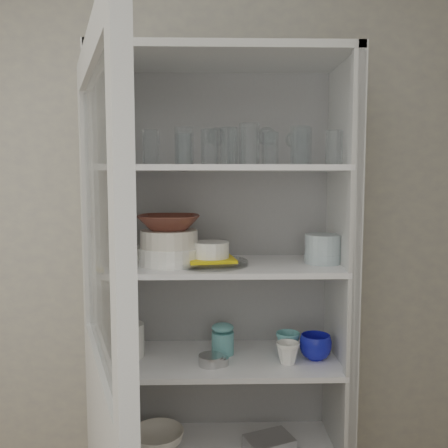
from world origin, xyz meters
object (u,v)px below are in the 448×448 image
(goblet_3, at_px, (266,145))
(teal_jar, at_px, (223,341))
(goblet_0, at_px, (126,145))
(mug_teal, at_px, (288,343))
(cupboard_door, at_px, (106,439))
(white_ramekin, at_px, (211,250))
(cream_bowl, at_px, (169,239))
(glass_platter, at_px, (211,263))
(pantry_cabinet, at_px, (224,333))
(goblet_1, at_px, (216,145))
(tin_box, at_px, (269,444))
(plate_stack_back, at_px, (129,252))
(yellow_trivet, at_px, (211,259))
(measuring_cups, at_px, (211,360))
(cream_dish, at_px, (157,439))
(terracotta_bowl, at_px, (169,222))
(mug_white, at_px, (288,353))
(grey_bowl_stack, at_px, (323,249))
(white_canister, at_px, (130,340))
(goblet_2, at_px, (293,147))
(plate_stack_front, at_px, (169,256))

(goblet_3, distance_m, teal_jar, 0.86)
(goblet_0, bearing_deg, mug_teal, -5.35)
(cupboard_door, height_order, white_ramekin, cupboard_door)
(cream_bowl, xyz_separation_m, glass_platter, (0.17, -0.01, -0.10))
(cupboard_door, distance_m, goblet_0, 1.14)
(goblet_0, xyz_separation_m, glass_platter, (0.36, -0.12, -0.48))
(goblet_3, bearing_deg, glass_platter, -150.05)
(cupboard_door, height_order, goblet_0, cupboard_door)
(cream_bowl, bearing_deg, teal_jar, 15.67)
(pantry_cabinet, relative_size, goblet_1, 11.77)
(white_ramekin, relative_size, tin_box, 0.76)
(plate_stack_back, distance_m, tin_box, 1.01)
(yellow_trivet, bearing_deg, teal_jar, 54.62)
(measuring_cups, xyz_separation_m, cream_dish, (-0.23, 0.09, -0.38))
(plate_stack_back, xyz_separation_m, glass_platter, (0.36, -0.16, -0.02))
(plate_stack_back, relative_size, cream_bowl, 0.97)
(teal_jar, bearing_deg, terracotta_bowl, -164.33)
(mug_teal, distance_m, tin_box, 0.43)
(goblet_0, xyz_separation_m, measuring_cups, (0.36, -0.17, -0.87))
(tin_box, bearing_deg, mug_white, -36.04)
(goblet_1, height_order, glass_platter, goblet_1)
(plate_stack_back, bearing_deg, goblet_1, -2.27)
(goblet_3, xyz_separation_m, mug_teal, (0.09, -0.08, -0.84))
(grey_bowl_stack, bearing_deg, goblet_3, 153.33)
(cream_dish, bearing_deg, cupboard_door, -95.85)
(goblet_0, relative_size, goblet_1, 0.98)
(pantry_cabinet, xyz_separation_m, goblet_1, (-0.03, 0.04, 0.81))
(measuring_cups, bearing_deg, teal_jar, 67.40)
(pantry_cabinet, xyz_separation_m, mug_white, (0.26, -0.15, -0.03))
(teal_jar, xyz_separation_m, white_canister, (-0.39, -0.02, 0.01))
(cream_bowl, bearing_deg, grey_bowl_stack, 1.47)
(grey_bowl_stack, distance_m, mug_white, 0.45)
(goblet_1, xyz_separation_m, terracotta_bowl, (-0.19, -0.13, -0.32))
(white_ramekin, bearing_deg, goblet_1, 80.37)
(mug_white, xyz_separation_m, tin_box, (-0.07, 0.05, -0.42))
(yellow_trivet, relative_size, measuring_cups, 1.82)
(cream_bowl, height_order, glass_platter, cream_bowl)
(white_ramekin, height_order, teal_jar, white_ramekin)
(pantry_cabinet, xyz_separation_m, teal_jar, (-0.00, -0.03, -0.02))
(yellow_trivet, relative_size, white_ramekin, 1.26)
(goblet_2, distance_m, grey_bowl_stack, 0.44)
(glass_platter, xyz_separation_m, cream_dish, (-0.23, 0.04, -0.77))
(grey_bowl_stack, relative_size, mug_teal, 1.45)
(goblet_0, distance_m, yellow_trivet, 0.60)
(terracotta_bowl, distance_m, teal_jar, 0.56)
(pantry_cabinet, relative_size, yellow_trivet, 11.36)
(goblet_0, bearing_deg, plate_stack_front, -31.61)
(plate_stack_front, bearing_deg, grey_bowl_stack, 1.47)
(goblet_2, bearing_deg, grey_bowl_stack, -37.08)
(plate_stack_back, bearing_deg, teal_jar, -12.14)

